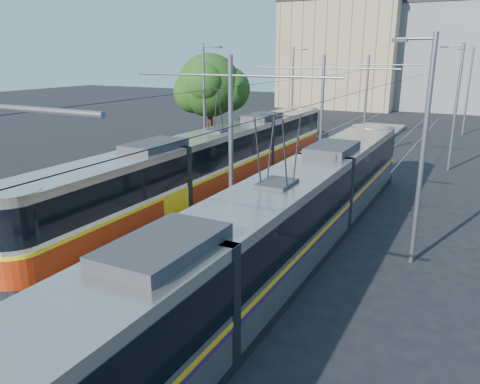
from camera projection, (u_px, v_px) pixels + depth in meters
The scene contains 13 objects.
ground at pixel (100, 314), 13.67m from camera, with size 160.00×160.00×0.00m, color black.
platform at pixel (303, 178), 28.08m from camera, with size 4.00×50.00×0.30m, color gray.
tactile_strip_left at pixel (281, 173), 28.68m from camera, with size 0.70×50.00×0.01m, color gray.
tactile_strip_right at pixel (327, 179), 27.39m from camera, with size 0.70×50.00×0.01m, color gray.
rails at pixel (303, 181), 28.11m from camera, with size 8.71×70.00×0.03m.
tram_left at pixel (219, 159), 25.98m from camera, with size 2.43×28.32×5.50m.
tram_right at pixel (276, 227), 15.36m from camera, with size 2.43×30.03×5.50m.
catenary at pixel (287, 110), 24.42m from camera, with size 9.20×70.00×7.00m.
street_lamps at pixel (327, 105), 30.34m from camera, with size 15.18×38.22×8.00m.
shelter at pixel (310, 166), 25.55m from camera, with size 0.78×1.07×2.14m.
tree at pixel (214, 87), 34.54m from camera, with size 5.12×4.73×7.44m.
building_left at pixel (344, 54), 67.04m from camera, with size 16.32×12.24×14.69m.
building_centre at pixel (467, 57), 63.40m from camera, with size 18.36×14.28×14.09m.
Camera 1 is at (9.24, -8.83, 7.29)m, focal length 35.00 mm.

